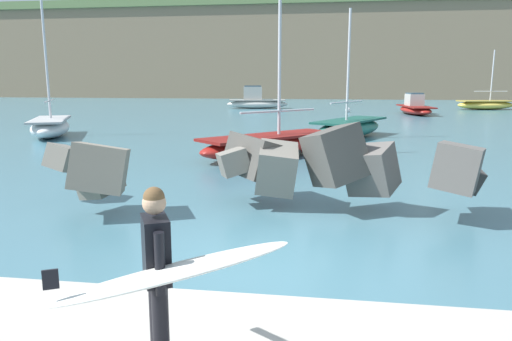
% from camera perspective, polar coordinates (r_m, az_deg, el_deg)
% --- Properties ---
extents(ground_plane, '(400.00, 400.00, 0.00)m').
position_cam_1_polar(ground_plane, '(8.03, 1.62, -10.60)').
color(ground_plane, '#42707F').
extents(breakwater_jetty, '(32.08, 6.91, 2.13)m').
position_cam_1_polar(breakwater_jetty, '(9.83, -10.35, -0.45)').
color(breakwater_jetty, '#4C4944').
rests_on(breakwater_jetty, ground).
extents(surfer_with_board, '(2.02, 1.49, 1.78)m').
position_cam_1_polar(surfer_with_board, '(4.37, -11.15, -11.68)').
color(surfer_with_board, black).
rests_on(surfer_with_board, walkway_path).
extents(boat_near_left, '(4.40, 6.02, 6.30)m').
position_cam_1_polar(boat_near_left, '(24.89, 11.17, 5.08)').
color(boat_near_left, '#1E6656').
rests_on(boat_near_left, ground).
extents(boat_mid_centre, '(6.34, 2.63, 2.32)m').
position_cam_1_polar(boat_mid_centre, '(48.95, 0.04, 8.25)').
color(boat_mid_centre, beige).
rests_on(boat_mid_centre, ground).
extents(boat_mid_right, '(3.69, 5.31, 7.41)m').
position_cam_1_polar(boat_mid_right, '(26.93, -23.38, 4.87)').
color(boat_mid_right, white).
rests_on(boat_mid_right, ground).
extents(boat_far_left, '(5.57, 5.79, 6.43)m').
position_cam_1_polar(boat_far_left, '(18.26, 1.66, 3.13)').
color(boat_far_left, maroon).
rests_on(boat_far_left, ground).
extents(boat_far_centre, '(2.70, 6.21, 1.82)m').
position_cam_1_polar(boat_far_centre, '(43.00, 18.49, 7.14)').
color(boat_far_centre, maroon).
rests_on(boat_far_centre, ground).
extents(boat_far_right, '(5.91, 3.28, 5.73)m').
position_cam_1_polar(boat_far_right, '(52.39, 25.76, 7.12)').
color(boat_far_right, '#EAC64C').
rests_on(boat_far_right, ground).
extents(mooring_buoy_inner, '(0.44, 0.44, 0.44)m').
position_cam_1_polar(mooring_buoy_inner, '(44.06, 10.92, 7.13)').
color(mooring_buoy_inner, silver).
rests_on(mooring_buoy_inner, ground).
extents(headland_bluff, '(111.62, 42.17, 15.04)m').
position_cam_1_polar(headland_bluff, '(93.53, 7.53, 13.59)').
color(headland_bluff, '#847056').
rests_on(headland_bluff, ground).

